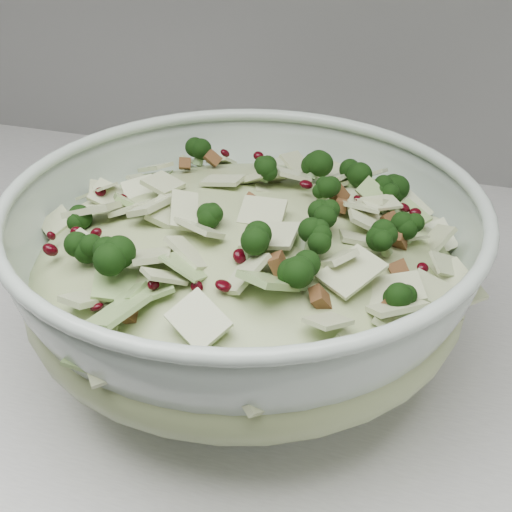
{
  "coord_description": "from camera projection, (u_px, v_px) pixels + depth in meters",
  "views": [
    {
      "loc": [
        0.74,
        1.17,
        1.28
      ],
      "look_at": [
        0.62,
        1.59,
        1.0
      ],
      "focal_mm": 50.0,
      "sensor_mm": 36.0,
      "label": 1
    }
  ],
  "objects": [
    {
      "name": "mixing_bowl",
      "position": [
        245.0,
        275.0,
        0.55
      ],
      "size": [
        0.36,
        0.36,
        0.14
      ],
      "rotation": [
        0.0,
        0.0,
        -0.02
      ],
      "color": "#B6C8B8",
      "rests_on": "counter"
    },
    {
      "name": "salad",
      "position": [
        244.0,
        249.0,
        0.53
      ],
      "size": [
        0.36,
        0.36,
        0.14
      ],
      "rotation": [
        0.0,
        0.0,
        -0.1
      ],
      "color": "#ABBB7F",
      "rests_on": "mixing_bowl"
    }
  ]
}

